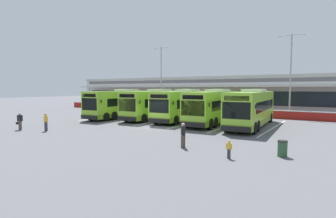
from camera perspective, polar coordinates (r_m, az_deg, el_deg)
The scene contains 21 objects.
ground_plane at distance 27.18m, azimuth -3.46°, elevation -3.77°, with size 200.00×200.00×0.00m, color #56565B.
terminal_building at distance 51.20m, azimuth 14.49°, elevation 3.30°, with size 70.00×13.00×6.00m.
red_barrier_wall at distance 39.71m, azimuth 8.89°, elevation -0.43°, with size 60.00×0.40×1.10m.
coach_bus_leftmost at distance 36.50m, azimuth -9.62°, elevation 1.08°, with size 3.53×12.28×3.78m.
coach_bus_left_centre at distance 34.61m, azimuth -2.60°, elevation 0.96°, with size 3.53×12.28×3.78m.
coach_bus_centre at distance 32.71m, azimuth 3.44°, elevation 0.75°, with size 3.53×12.28×3.78m.
coach_bus_right_centre at distance 30.18m, azimuth 9.81°, elevation 0.39°, with size 3.53×12.28×3.78m.
coach_bus_rightmost at distance 28.39m, azimuth 17.28°, elevation 0.01°, with size 3.53×12.28×3.78m.
bay_stripe_far_west at distance 38.44m, azimuth -10.92°, elevation -1.44°, with size 0.14×13.00×0.01m, color silver.
bay_stripe_west at distance 35.70m, azimuth -6.01°, elevation -1.83°, with size 0.14×13.00×0.01m, color silver.
bay_stripe_mid_west at distance 33.27m, azimuth -0.33°, elevation -2.26°, with size 0.14×13.00×0.01m, color silver.
bay_stripe_centre at distance 31.22m, azimuth 6.17°, elevation -2.72°, with size 0.14×13.00×0.01m, color silver.
bay_stripe_mid_east at distance 29.62m, azimuth 13.49°, elevation -3.20°, with size 0.14×13.00×0.01m, color silver.
bay_stripe_east at distance 28.55m, azimuth 21.50°, elevation -3.67°, with size 0.14×13.00×0.01m, color silver.
pedestrian_with_handbag at distance 28.50m, azimuth -28.90°, elevation -2.19°, with size 0.65×0.41×1.62m.
pedestrian_in_dark_coat at distance 17.58m, azimuth 3.21°, elevation -5.37°, with size 0.43×0.46×1.62m.
pedestrian_child at distance 15.28m, azimuth 12.79°, elevation -8.23°, with size 0.33×0.19×1.00m.
pedestrian_near_bin at distance 26.67m, azimuth -24.46°, elevation -2.42°, with size 0.54×0.34×1.62m.
lamp_post_west at distance 47.02m, azimuth -1.45°, elevation 7.35°, with size 3.24×0.28×11.00m.
lamp_post_centre at distance 39.62m, azimuth 24.55°, elevation 7.52°, with size 3.24×0.28×11.00m.
litter_bin at distance 16.63m, azimuth 23.08°, elevation -7.71°, with size 0.54×0.54×0.93m.
Camera 1 is at (15.78, -21.79, 3.85)m, focal length 28.78 mm.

